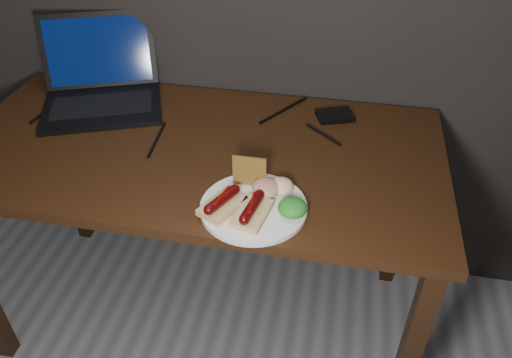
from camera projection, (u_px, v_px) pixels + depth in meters
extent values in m
cube|color=#361C0D|center=(197.00, 151.00, 1.44)|extent=(1.40, 0.70, 0.03)
cube|color=#361C0D|center=(409.00, 355.00, 1.34)|extent=(0.05, 0.05, 0.72)
cube|color=#361C0D|center=(69.00, 168.00, 2.00)|extent=(0.05, 0.05, 0.72)
cube|color=#361C0D|center=(401.00, 209.00, 1.80)|extent=(0.05, 0.05, 0.72)
cube|color=black|center=(103.00, 108.00, 1.58)|extent=(0.43, 0.37, 0.02)
cube|color=black|center=(102.00, 105.00, 1.58)|extent=(0.34, 0.24, 0.00)
cube|color=black|center=(98.00, 50.00, 1.64)|extent=(0.37, 0.22, 0.23)
cube|color=#061944|center=(98.00, 50.00, 1.64)|extent=(0.33, 0.19, 0.20)
cube|color=black|center=(335.00, 116.00, 1.55)|extent=(0.13, 0.11, 0.02)
cylinder|color=black|center=(157.00, 139.00, 1.45)|extent=(0.02, 0.18, 0.01)
cylinder|color=black|center=(284.00, 110.00, 1.58)|extent=(0.13, 0.19, 0.01)
cylinder|color=black|center=(323.00, 134.00, 1.47)|extent=(0.11, 0.10, 0.01)
cylinder|color=black|center=(51.00, 107.00, 1.59)|extent=(0.04, 0.20, 0.01)
cylinder|color=silver|center=(254.00, 207.00, 1.21)|extent=(0.29, 0.29, 0.01)
cube|color=#E3C385|center=(223.00, 206.00, 1.19)|extent=(0.11, 0.13, 0.02)
cylinder|color=#4E0508|center=(222.00, 199.00, 1.18)|extent=(0.06, 0.10, 0.02)
sphere|color=#4E0508|center=(209.00, 210.00, 1.15)|extent=(0.03, 0.02, 0.02)
sphere|color=#4E0508|center=(235.00, 189.00, 1.21)|extent=(0.03, 0.02, 0.02)
cylinder|color=#5E0604|center=(222.00, 195.00, 1.17)|extent=(0.03, 0.07, 0.01)
cube|color=#E3C385|center=(252.00, 214.00, 1.17)|extent=(0.09, 0.13, 0.02)
cylinder|color=#4E0508|center=(252.00, 207.00, 1.16)|extent=(0.04, 0.10, 0.02)
sphere|color=#4E0508|center=(244.00, 220.00, 1.12)|extent=(0.03, 0.02, 0.02)
sphere|color=#4E0508|center=(259.00, 195.00, 1.19)|extent=(0.03, 0.02, 0.02)
cylinder|color=#5E0604|center=(252.00, 203.00, 1.15)|extent=(0.01, 0.07, 0.01)
cube|color=olive|center=(249.00, 171.00, 1.24)|extent=(0.09, 0.01, 0.08)
ellipsoid|color=#1E5B12|center=(292.00, 208.00, 1.17)|extent=(0.07, 0.07, 0.04)
ellipsoid|color=maroon|center=(266.00, 188.00, 1.23)|extent=(0.07, 0.07, 0.04)
ellipsoid|color=white|center=(281.00, 186.00, 1.24)|extent=(0.06, 0.06, 0.04)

